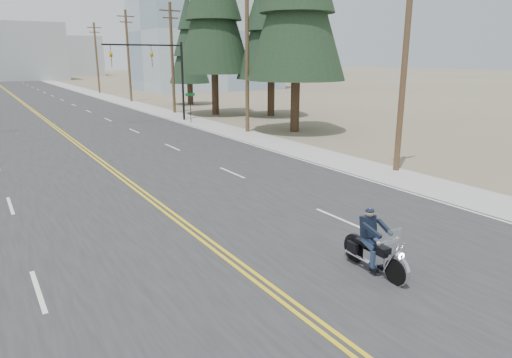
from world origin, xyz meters
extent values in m
plane|color=#776D56|center=(0.00, 0.00, 0.00)|extent=(400.00, 400.00, 0.00)
cube|color=#303033|center=(0.00, 70.00, 0.01)|extent=(20.00, 200.00, 0.01)
cube|color=#A5A5A0|center=(11.50, 70.00, 0.01)|extent=(3.00, 200.00, 0.01)
cylinder|color=black|center=(11.00, 32.00, 3.50)|extent=(0.20, 0.20, 7.00)
cylinder|color=black|center=(7.50, 32.00, 6.70)|extent=(7.00, 0.14, 0.14)
imported|color=#BF8C0C|center=(8.20, 32.00, 6.05)|extent=(0.21, 0.26, 1.30)
imported|color=#BF8C0C|center=(4.70, 32.00, 6.05)|extent=(0.21, 0.26, 1.30)
cylinder|color=black|center=(10.80, 30.00, 1.30)|extent=(0.06, 0.06, 2.60)
cube|color=#0C5926|center=(10.80, 30.00, 2.50)|extent=(0.90, 0.03, 0.25)
cylinder|color=brown|center=(12.50, 8.00, 5.50)|extent=(0.30, 0.30, 11.00)
cylinder|color=brown|center=(12.50, 23.00, 5.75)|extent=(0.30, 0.30, 11.50)
cylinder|color=brown|center=(12.50, 38.00, 5.50)|extent=(0.30, 0.30, 11.00)
cube|color=brown|center=(12.50, 38.00, 10.20)|extent=(2.20, 0.12, 0.12)
cube|color=brown|center=(12.50, 38.00, 9.50)|extent=(1.60, 0.12, 0.12)
cylinder|color=brown|center=(12.50, 53.00, 5.75)|extent=(0.30, 0.30, 11.50)
cube|color=brown|center=(12.50, 53.00, 10.70)|extent=(2.20, 0.12, 0.12)
cube|color=brown|center=(12.50, 53.00, 10.00)|extent=(1.60, 0.12, 0.12)
cylinder|color=brown|center=(12.50, 70.00, 5.50)|extent=(0.30, 0.30, 11.00)
cube|color=brown|center=(12.50, 70.00, 10.20)|extent=(2.20, 0.12, 0.12)
cube|color=brown|center=(12.50, 70.00, 9.50)|extent=(1.60, 0.12, 0.12)
cube|color=#9EB5CC|center=(32.00, 70.00, 10.00)|extent=(24.00, 16.00, 20.00)
cube|color=#ADB2B7|center=(8.00, 125.00, 7.00)|extent=(18.00, 14.00, 14.00)
cube|color=#B7BCC6|center=(40.00, 110.00, 9.00)|extent=(16.00, 12.00, 18.00)
cube|color=#B7BCC6|center=(25.00, 150.00, 6.00)|extent=(14.00, 14.00, 12.00)
cylinder|color=#382619|center=(15.75, 21.17, 1.99)|extent=(0.77, 0.77, 3.98)
cylinder|color=#382619|center=(19.67, 30.40, 1.82)|extent=(0.80, 0.80, 3.64)
cone|color=black|center=(19.67, 30.40, 9.10)|extent=(6.83, 6.83, 10.92)
cylinder|color=#382619|center=(15.52, 34.41, 2.06)|extent=(0.72, 0.72, 4.12)
cone|color=black|center=(15.52, 34.41, 10.29)|extent=(7.41, 7.41, 12.35)
cylinder|color=#382619|center=(17.55, 45.20, 1.31)|extent=(0.61, 0.61, 2.61)
cone|color=black|center=(17.55, 45.20, 6.53)|extent=(4.87, 4.87, 7.83)
cone|color=black|center=(17.55, 45.20, 8.75)|extent=(3.66, 3.66, 5.88)
cone|color=black|center=(17.55, 45.20, 10.97)|extent=(2.44, 2.44, 4.18)
camera|label=1|loc=(-5.81, -7.64, 5.69)|focal=32.00mm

